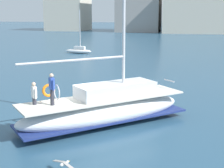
{
  "coord_description": "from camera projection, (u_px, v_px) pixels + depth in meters",
  "views": [
    {
      "loc": [
        5.85,
        -16.64,
        5.87
      ],
      "look_at": [
        1.9,
        1.93,
        1.8
      ],
      "focal_mm": 53.14,
      "sensor_mm": 36.0,
      "label": 1
    }
  ],
  "objects": [
    {
      "name": "ground_plane",
      "position": [
        71.0,
        121.0,
        18.33
      ],
      "size": [
        400.0,
        400.0,
        0.0
      ],
      "primitive_type": "plane",
      "color": "#284C66"
    },
    {
      "name": "main_sailboat",
      "position": [
        105.0,
        108.0,
        17.72
      ],
      "size": [
        8.72,
        8.24,
        13.18
      ],
      "color": "silver",
      "rests_on": "ground"
    },
    {
      "name": "moored_sloop_far",
      "position": [
        79.0,
        50.0,
        49.22
      ],
      "size": [
        4.13,
        1.33,
        6.32
      ],
      "color": "white",
      "rests_on": "ground"
    },
    {
      "name": "seagull",
      "position": [
        64.0,
        164.0,
        12.39
      ],
      "size": [
        1.1,
        0.73,
        0.18
      ],
      "color": "silver",
      "rests_on": "ground"
    },
    {
      "name": "waterfront_buildings",
      "position": [
        168.0,
        5.0,
        105.35
      ],
      "size": [
        82.35,
        21.1,
        20.76
      ],
      "color": "beige",
      "rests_on": "ground"
    }
  ]
}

